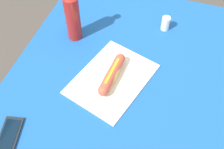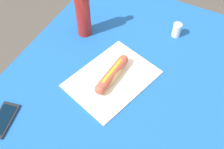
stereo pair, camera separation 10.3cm
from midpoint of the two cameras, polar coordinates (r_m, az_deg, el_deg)
The scene contains 6 objects.
dining_table at distance 1.14m, azimuth 3.48°, elevation -6.48°, with size 1.18×0.85×0.73m.
paper_wrapper at distance 1.05m, azimuth 2.80°, elevation -1.08°, with size 0.32×0.24×0.01m, color silver.
hot_dog at distance 1.03m, azimuth 2.86°, elevation -0.14°, with size 0.20×0.06×0.05m.
cell_phone at distance 1.01m, azimuth -18.63°, elevation -8.93°, with size 0.14×0.09×0.01m.
soda_bottle at distance 1.14m, azimuth -3.39°, elevation 12.60°, with size 0.06×0.06×0.26m.
salt_shaker at distance 1.23m, azimuth 15.48°, elevation 8.62°, with size 0.04×0.04×0.06m, color silver.
Camera 2 is at (-0.54, -0.26, 1.58)m, focal length 44.70 mm.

